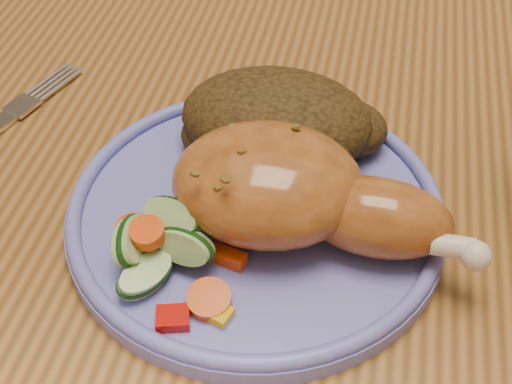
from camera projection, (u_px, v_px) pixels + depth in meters
dining_table at (359, 183)px, 0.62m from camera, size 0.90×1.40×0.75m
chair_far at (384, 2)px, 1.18m from camera, size 0.42×0.42×0.91m
plate at (256, 215)px, 0.47m from camera, size 0.25×0.25×0.01m
plate_rim at (256, 203)px, 0.46m from camera, size 0.25×0.25×0.01m
chicken_leg at (294, 192)px, 0.43m from camera, size 0.20×0.11×0.06m
rice_pilaf at (280, 122)px, 0.49m from camera, size 0.14×0.10×0.06m
vegetable_pile at (162, 248)px, 0.42m from camera, size 0.09×0.09×0.04m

